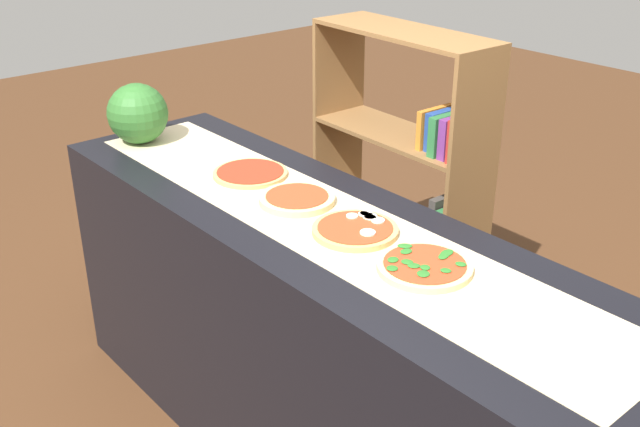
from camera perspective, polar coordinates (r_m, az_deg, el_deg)
The scene contains 8 objects.
counter at distance 2.60m, azimuth 0.00°, elevation -9.99°, with size 2.33×0.65×0.96m, color black.
parchment_paper at distance 2.35m, azimuth 0.00°, elevation -0.42°, with size 2.20×0.39×0.00m, color beige.
pizza_plain_0 at distance 2.69m, azimuth -5.33°, elevation 3.08°, with size 0.27×0.27×0.02m.
pizza_plain_1 at distance 2.46m, azimuth -1.76°, elevation 1.12°, with size 0.25×0.25×0.02m.
pizza_mozzarella_2 at distance 2.26m, azimuth 2.73°, elevation -1.22°, with size 0.26×0.26×0.03m.
pizza_spinach_3 at distance 2.08m, azimuth 7.96°, elevation -3.99°, with size 0.27×0.27×0.03m.
watermelon at distance 3.05m, azimuth -13.72°, elevation 7.40°, with size 0.24×0.24×0.24m, color #2D6628.
bookshelf at distance 3.32m, azimuth 7.15°, elevation 0.62°, with size 0.86×0.33×1.35m.
Camera 1 is at (1.61, -1.38, 1.99)m, focal length 42.01 mm.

